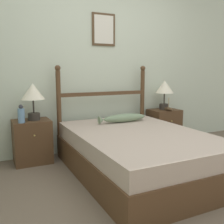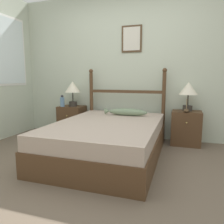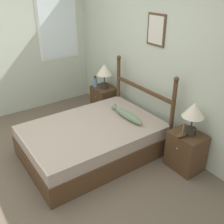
{
  "view_description": "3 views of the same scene",
  "coord_description": "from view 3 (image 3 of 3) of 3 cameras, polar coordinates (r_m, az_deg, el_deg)",
  "views": [
    {
      "loc": [
        -1.56,
        -1.87,
        1.17
      ],
      "look_at": [
        -0.13,
        1.09,
        0.65
      ],
      "focal_mm": 42.0,
      "sensor_mm": 36.0,
      "label": 1
    },
    {
      "loc": [
        0.92,
        -2.17,
        1.07
      ],
      "look_at": [
        -0.08,
        0.92,
        0.57
      ],
      "focal_mm": 35.0,
      "sensor_mm": 36.0,
      "label": 2
    },
    {
      "loc": [
        2.85,
        -1.07,
        2.42
      ],
      "look_at": [
        -0.07,
        0.98,
        0.59
      ],
      "focal_mm": 42.0,
      "sensor_mm": 36.0,
      "label": 3
    }
  ],
  "objects": [
    {
      "name": "model_boat",
      "position": [
        3.58,
        15.02,
        -4.78
      ],
      "size": [
        0.08,
        0.19,
        0.2
      ],
      "color": "#4C3823",
      "rests_on": "nightstand_right"
    },
    {
      "name": "bed",
      "position": [
        3.99,
        -4.26,
        -6.06
      ],
      "size": [
        1.38,
        1.98,
        0.48
      ],
      "color": "#4C331E",
      "rests_on": "ground_plane"
    },
    {
      "name": "bottle",
      "position": [
        5.05,
        -3.72,
        6.61
      ],
      "size": [
        0.08,
        0.08,
        0.22
      ],
      "color": "#668CB2",
      "rests_on": "nightstand_left"
    },
    {
      "name": "headboard",
      "position": [
        4.27,
        6.63,
        3.03
      ],
      "size": [
        1.39,
        0.08,
        1.24
      ],
      "color": "#4C331E",
      "rests_on": "ground_plane"
    },
    {
      "name": "wall_left",
      "position": [
        5.23,
        -22.66,
        12.57
      ],
      "size": [
        0.08,
        6.4,
        2.55
      ],
      "color": "beige",
      "rests_on": "ground_plane"
    },
    {
      "name": "table_lamp_left",
      "position": [
        4.9,
        -1.71,
        8.84
      ],
      "size": [
        0.29,
        0.29,
        0.46
      ],
      "color": "#2D2823",
      "rests_on": "nightstand_left"
    },
    {
      "name": "fish_pillow",
      "position": [
        4.03,
        3.36,
        -0.65
      ],
      "size": [
        0.69,
        0.13,
        0.11
      ],
      "color": "gray",
      "rests_on": "bed"
    },
    {
      "name": "nightstand_left",
      "position": [
        5.15,
        -1.75,
        2.57
      ],
      "size": [
        0.46,
        0.39,
        0.55
      ],
      "color": "#4C331E",
      "rests_on": "ground_plane"
    },
    {
      "name": "nightstand_right",
      "position": [
        3.82,
        15.77,
        -8.16
      ],
      "size": [
        0.46,
        0.39,
        0.55
      ],
      "color": "#4C331E",
      "rests_on": "ground_plane"
    },
    {
      "name": "ground_plane",
      "position": [
        3.89,
        -11.53,
        -11.92
      ],
      "size": [
        16.0,
        16.0,
        0.0
      ],
      "primitive_type": "plane",
      "color": "brown"
    },
    {
      "name": "wall_back",
      "position": [
        4.16,
        9.25,
        10.89
      ],
      "size": [
        6.4,
        0.08,
        2.55
      ],
      "color": "beige",
      "rests_on": "ground_plane"
    },
    {
      "name": "table_lamp_right",
      "position": [
        3.53,
        17.31,
        -0.02
      ],
      "size": [
        0.29,
        0.29,
        0.46
      ],
      "color": "#2D2823",
      "rests_on": "nightstand_right"
    }
  ]
}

